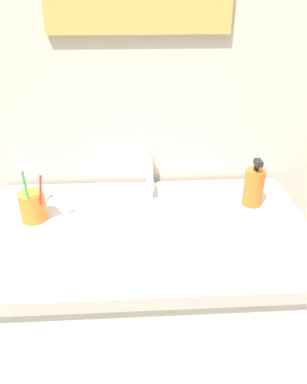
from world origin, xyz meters
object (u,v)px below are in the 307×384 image
(faucet, at_px, (150,172))
(toothbrush_white, at_px, (23,178))
(toothbrush_red, at_px, (41,191))
(soap_dispenser, at_px, (254,187))
(toothbrush_green, at_px, (26,189))
(toothbrush_cup, at_px, (33,206))

(faucet, height_order, toothbrush_white, toothbrush_white)
(toothbrush_red, xyz_separation_m, soap_dispenser, (0.63, 0.08, -0.05))
(toothbrush_green, xyz_separation_m, soap_dispenser, (0.66, 0.09, -0.06))
(faucet, relative_size, toothbrush_white, 0.79)
(toothbrush_white, bearing_deg, toothbrush_cup, -57.00)
(toothbrush_cup, distance_m, toothbrush_white, 0.09)
(toothbrush_red, bearing_deg, toothbrush_cup, 140.90)
(toothbrush_cup, xyz_separation_m, soap_dispenser, (0.67, 0.05, 0.02))
(toothbrush_white, distance_m, toothbrush_red, 0.09)
(toothbrush_red, relative_size, toothbrush_green, 0.90)
(toothbrush_red, height_order, soap_dispenser, toothbrush_red)
(toothbrush_white, bearing_deg, faucet, 21.31)
(faucet, height_order, toothbrush_red, toothbrush_red)
(faucet, bearing_deg, toothbrush_cup, -152.19)
(toothbrush_white, xyz_separation_m, toothbrush_red, (0.06, -0.07, -0.01))
(toothbrush_cup, bearing_deg, toothbrush_red, -39.10)
(faucet, height_order, toothbrush_green, toothbrush_green)
(soap_dispenser, bearing_deg, toothbrush_cup, -175.61)
(toothbrush_red, xyz_separation_m, toothbrush_green, (-0.04, -0.01, 0.01))
(soap_dispenser, bearing_deg, toothbrush_green, -172.13)
(soap_dispenser, bearing_deg, toothbrush_white, -178.96)
(faucet, relative_size, toothbrush_green, 0.76)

